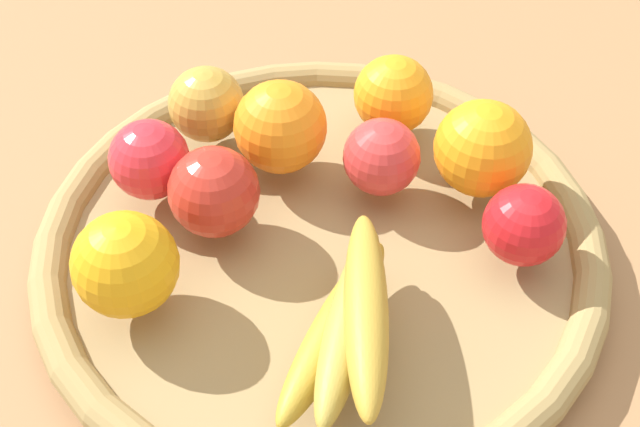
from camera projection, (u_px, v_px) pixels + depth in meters
name	position (u px, v px, depth m)	size (l,w,h in m)	color
ground_plane	(320.00, 261.00, 0.74)	(2.40, 2.40, 0.00)	#9A6D45
basket	(320.00, 246.00, 0.72)	(0.47, 0.47, 0.04)	#967B4F
orange_0	(280.00, 127.00, 0.74)	(0.08, 0.08, 0.08)	orange
orange_2	(483.00, 148.00, 0.72)	(0.08, 0.08, 0.08)	orange
banana_bunch	(350.00, 320.00, 0.61)	(0.18, 0.14, 0.06)	#B6912A
apple_3	(149.00, 160.00, 0.72)	(0.07, 0.07, 0.07)	red
orange_3	(393.00, 95.00, 0.77)	(0.07, 0.07, 0.07)	orange
apple_2	(524.00, 225.00, 0.67)	(0.06, 0.06, 0.06)	red
apple_4	(206.00, 104.00, 0.77)	(0.07, 0.07, 0.07)	#B78F36
apple_0	(214.00, 192.00, 0.69)	(0.07, 0.07, 0.07)	red
orange_1	(125.00, 265.00, 0.63)	(0.08, 0.08, 0.08)	orange
apple_1	(382.00, 157.00, 0.72)	(0.07, 0.07, 0.07)	red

